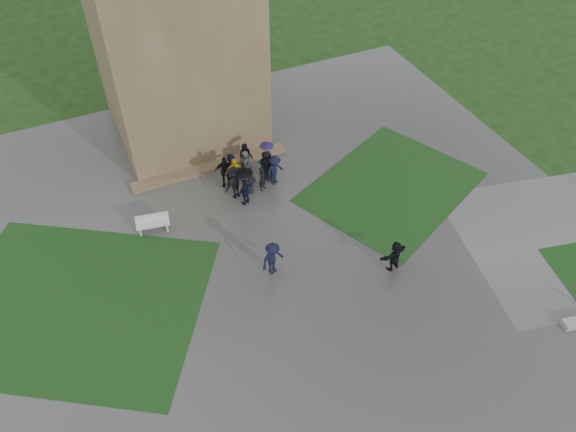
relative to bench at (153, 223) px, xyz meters
name	(u,v)px	position (x,y,z in m)	size (l,w,h in m)	color
ground	(288,307)	(4.16, -7.12, -0.51)	(120.00, 120.00, 0.00)	black
plaza	(270,275)	(4.16, -5.12, -0.50)	(34.00, 34.00, 0.02)	#393936
lawn_inset_left	(77,304)	(-4.34, -3.12, -0.49)	(11.00, 9.00, 0.01)	black
lawn_inset_right	(391,187)	(12.66, -2.12, -0.49)	(9.00, 7.00, 0.01)	black
tower_plinth	(210,167)	(4.16, 3.48, -0.38)	(9.00, 0.80, 0.22)	brown
bench	(153,223)	(0.00, 0.00, 0.00)	(1.71, 0.79, 0.95)	beige
visitor_cluster	(247,170)	(5.59, 1.30, 0.52)	(3.81, 3.58, 2.41)	black
pedestrian_mid	(273,259)	(4.37, -5.00, 0.43)	(1.19, 0.61, 1.84)	black
pedestrian_near	(395,256)	(9.61, -7.10, 0.34)	(1.54, 0.56, 1.67)	black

